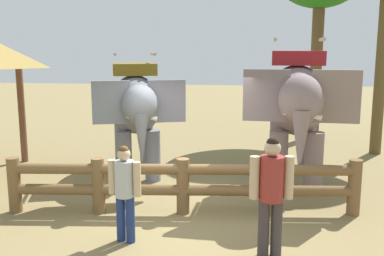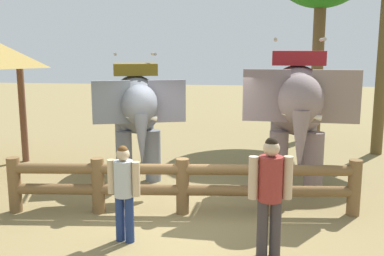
{
  "view_description": "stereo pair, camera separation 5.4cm",
  "coord_description": "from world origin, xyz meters",
  "px_view_note": "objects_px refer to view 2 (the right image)",
  "views": [
    {
      "loc": [
        1.21,
        -7.49,
        3.04
      ],
      "look_at": [
        0.0,
        1.55,
        1.4
      ],
      "focal_mm": 41.38,
      "sensor_mm": 36.0,
      "label": 1
    },
    {
      "loc": [
        1.26,
        -7.48,
        3.04
      ],
      "look_at": [
        0.0,
        1.55,
        1.4
      ],
      "focal_mm": 41.38,
      "sensor_mm": 36.0,
      "label": 2
    }
  ],
  "objects_px": {
    "elephant_near_left": "(136,107)",
    "elephant_center": "(297,104)",
    "log_fence": "(183,182)",
    "tourist_man_in_blue": "(124,187)",
    "tourist_woman_in_black": "(270,189)"
  },
  "relations": [
    {
      "from": "elephant_near_left",
      "to": "elephant_center",
      "type": "relative_size",
      "value": 0.92
    },
    {
      "from": "log_fence",
      "to": "elephant_center",
      "type": "height_order",
      "value": "elephant_center"
    },
    {
      "from": "tourist_man_in_blue",
      "to": "log_fence",
      "type": "bearing_deg",
      "value": 61.7
    },
    {
      "from": "elephant_near_left",
      "to": "tourist_man_in_blue",
      "type": "xyz_separation_m",
      "value": [
        0.79,
        -3.75,
        -0.75
      ]
    },
    {
      "from": "elephant_center",
      "to": "tourist_man_in_blue",
      "type": "distance_m",
      "value": 4.66
    },
    {
      "from": "elephant_center",
      "to": "tourist_man_in_blue",
      "type": "relative_size",
      "value": 2.43
    },
    {
      "from": "elephant_center",
      "to": "tourist_woman_in_black",
      "type": "distance_m",
      "value": 3.86
    },
    {
      "from": "log_fence",
      "to": "elephant_center",
      "type": "relative_size",
      "value": 1.71
    },
    {
      "from": "tourist_woman_in_black",
      "to": "tourist_man_in_blue",
      "type": "xyz_separation_m",
      "value": [
        -2.25,
        0.21,
        -0.14
      ]
    },
    {
      "from": "log_fence",
      "to": "tourist_man_in_blue",
      "type": "bearing_deg",
      "value": -118.3
    },
    {
      "from": "log_fence",
      "to": "tourist_woman_in_black",
      "type": "bearing_deg",
      "value": -45.19
    },
    {
      "from": "log_fence",
      "to": "elephant_center",
      "type": "distance_m",
      "value": 3.34
    },
    {
      "from": "elephant_center",
      "to": "tourist_man_in_blue",
      "type": "bearing_deg",
      "value": -129.97
    },
    {
      "from": "elephant_near_left",
      "to": "log_fence",
      "type": "bearing_deg",
      "value": -58.05
    },
    {
      "from": "elephant_center",
      "to": "tourist_man_in_blue",
      "type": "xyz_separation_m",
      "value": [
        -2.93,
        -3.5,
        -0.93
      ]
    }
  ]
}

